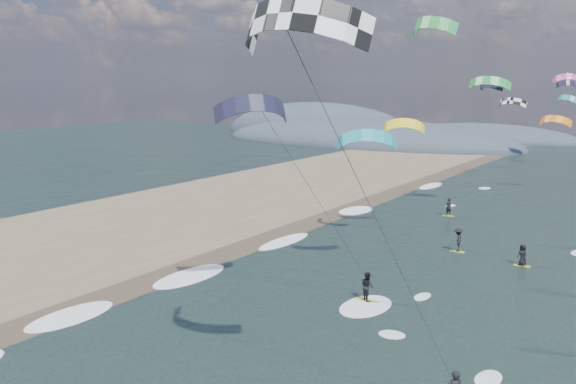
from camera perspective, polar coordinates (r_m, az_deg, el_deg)
The scene contains 7 objects.
wet_sand_strip at distance 40.53m, azimuth -14.93°, elevation -8.71°, with size 3.00×240.00×0.00m, color #382D23.
coastal_hills at distance 138.49m, azimuth 6.34°, elevation 4.70°, with size 80.00×41.00×15.00m.
kitesurfer_near_a at distance 20.33m, azimuth 2.64°, elevation 7.99°, with size 7.90×8.48×15.71m.
kitesurfer_near_b at distance 33.72m, azimuth 0.52°, elevation 2.08°, with size 6.93×9.29×12.73m.
far_kitesurfers at distance 51.43m, azimuth 15.83°, elevation -3.75°, with size 10.92×13.92×1.81m.
bg_kite_field at distance 69.74m, azimuth 18.80°, elevation 8.31°, with size 10.25×73.01×9.27m.
shoreline_surf at distance 42.90m, azimuth -9.11°, elevation -7.44°, with size 2.40×79.40×0.11m.
Camera 1 is at (16.78, -15.50, 12.82)m, focal length 40.00 mm.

